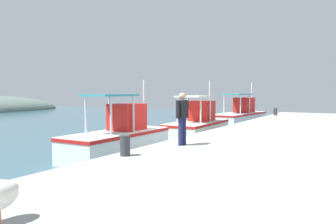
{
  "coord_description": "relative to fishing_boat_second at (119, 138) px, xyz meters",
  "views": [
    {
      "loc": [
        -11.53,
        -5.85,
        2.5
      ],
      "look_at": [
        2.46,
        2.35,
        1.53
      ],
      "focal_mm": 34.94,
      "sensor_mm": 36.0,
      "label": 1
    }
  ],
  "objects": [
    {
      "name": "fishing_boat_second",
      "position": [
        0.0,
        0.0,
        0.0
      ],
      "size": [
        4.99,
        1.8,
        3.06
      ],
      "color": "white",
      "rests_on": "ground"
    },
    {
      "name": "mooring_bollard_nearest",
      "position": [
        -3.11,
        -2.73,
        0.36
      ],
      "size": [
        0.27,
        0.27,
        0.55
      ],
      "primitive_type": "cylinder",
      "color": "#333338",
      "rests_on": "quay_pier"
    },
    {
      "name": "fishing_boat_third",
      "position": [
        6.43,
        -0.4,
        -0.03
      ],
      "size": [
        5.04,
        2.12,
        3.22
      ],
      "color": "silver",
      "rests_on": "ground"
    },
    {
      "name": "quay_pier",
      "position": [
        1.48,
        -7.28,
        -0.31
      ],
      "size": [
        36.0,
        10.0,
        0.8
      ],
      "primitive_type": "cube",
      "color": "#9E9E99",
      "rests_on": "ground"
    },
    {
      "name": "mooring_bollard_second",
      "position": [
        15.08,
        -2.73,
        0.35
      ],
      "size": [
        0.27,
        0.27,
        0.53
      ],
      "primitive_type": "cylinder",
      "color": "#333338",
      "rests_on": "quay_pier"
    },
    {
      "name": "fishing_boat_fourth",
      "position": [
        14.19,
        -0.33,
        0.0
      ],
      "size": [
        6.49,
        2.43,
        3.33
      ],
      "color": "white",
      "rests_on": "ground"
    },
    {
      "name": "fisherman_standing",
      "position": [
        -0.76,
        -3.22,
        1.03
      ],
      "size": [
        0.61,
        0.26,
        1.7
      ],
      "color": "#1E234C",
      "rests_on": "quay_pier"
    }
  ]
}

